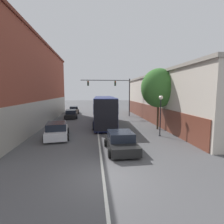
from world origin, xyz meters
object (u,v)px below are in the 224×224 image
Objects in this scene: parked_car_left_near at (74,110)px; traffic_signal_gantry at (115,89)px; street_lamp at (161,109)px; parked_car_left_mid at (57,131)px; parked_car_left_far at (71,114)px; hatchback_foreground at (121,142)px; street_tree_near at (159,88)px; bus at (104,109)px.

parked_car_left_near is 10.20m from traffic_signal_gantry.
parked_car_left_near is 1.21× the size of street_lamp.
street_lamp is at bearing -156.91° from parked_car_left_near.
parked_car_left_mid reaches higher than parked_car_left_far.
hatchback_foreground is 9.54m from street_tree_near.
street_tree_near is at bearing -39.99° from hatchback_foreground.
street_tree_near is at bearing -83.65° from parked_car_left_mid.
street_lamp is 0.57× the size of street_tree_near.
bus is 1.27× the size of traffic_signal_gantry.
street_lamp reaches higher than parked_car_left_mid.
traffic_signal_gantry is at bearing -35.73° from parked_car_left_mid.
parked_car_left_far is at bearing 137.93° from street_tree_near.
parked_car_left_mid is 1.18× the size of street_lamp.
street_lamp is (10.02, -12.90, 1.99)m from parked_car_left_far.
street_tree_near is (0.91, 3.04, 2.04)m from street_lamp.
bus is 10.28m from hatchback_foreground.
street_lamp is 3.77m from street_tree_near.
street_lamp is (2.63, -13.78, -2.09)m from traffic_signal_gantry.
parked_car_left_near reaches higher than hatchback_foreground.
street_lamp reaches higher than parked_car_left_near.
parked_car_left_far is 16.46m from street_lamp.
parked_car_left_near is (-5.82, 23.04, 0.02)m from hatchback_foreground.
hatchback_foreground is 1.02× the size of street_lamp.
parked_car_left_mid is 0.98× the size of parked_car_left_far.
parked_car_left_mid is 9.94m from street_lamp.
parked_car_left_mid is (0.48, -18.91, 0.02)m from parked_car_left_near.
street_tree_near reaches higher than parked_car_left_near.
parked_car_left_near is 1.01× the size of parked_car_left_far.
street_lamp is at bearing -140.28° from bus.
street_tree_near is (10.65, 2.69, 3.98)m from parked_car_left_mid.
hatchback_foreground reaches higher than parked_car_left_far.
bus is at bearing -162.53° from parked_car_left_near.
parked_car_left_near is (-5.29, 12.86, -1.34)m from bus.
traffic_signal_gantry is 11.31m from street_tree_near.
hatchback_foreground is at bearing -135.58° from parked_car_left_mid.
street_tree_near is at bearing -117.81° from bus.
parked_car_left_near is at bearing 12.09° from hatchback_foreground.
parked_car_left_mid is 15.73m from traffic_signal_gantry.
parked_car_left_near is 21.89m from street_lamp.
bus is at bearing -147.81° from parked_car_left_far.
street_lamp reaches higher than bus.
bus is 2.68× the size of hatchback_foreground.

